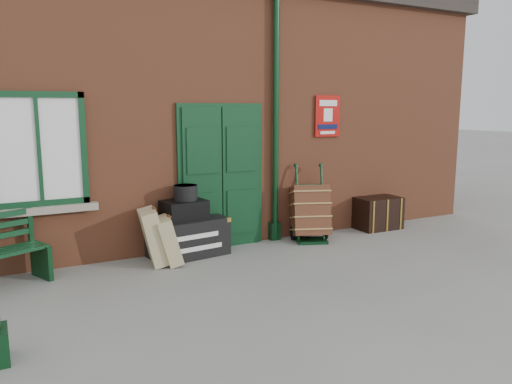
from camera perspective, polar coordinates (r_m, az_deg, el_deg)
ground at (r=6.93m, az=3.39°, el=-8.82°), size 80.00×80.00×0.00m
station_building at (r=9.74m, az=-7.31°, el=9.35°), size 10.30×4.30×4.36m
houdini_trunk at (r=7.55m, az=-7.78°, el=-5.13°), size 1.20×0.76×0.56m
strongbox at (r=7.43m, az=-8.22°, el=-2.02°), size 0.67×0.53×0.28m
hatbox at (r=7.40m, az=-8.04°, el=-0.08°), size 0.38×0.38×0.23m
suitcase_back at (r=7.19m, az=-11.64°, el=-5.00°), size 0.46×0.60×0.80m
suitcase_front at (r=7.16m, az=-10.01°, el=-5.47°), size 0.43×0.54×0.69m
porter_trolley at (r=8.35m, az=6.20°, el=-2.27°), size 0.79×0.82×1.24m
dark_trunk at (r=9.40m, az=13.73°, el=-2.33°), size 0.82×0.54×0.58m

